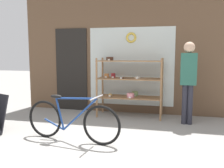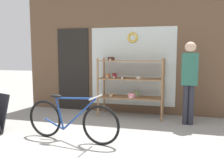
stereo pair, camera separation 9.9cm
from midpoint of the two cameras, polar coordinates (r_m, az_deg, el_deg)
name	(u,v)px [view 1 (the left image)]	position (r m, az deg, el deg)	size (l,w,h in m)	color
ground_plane	(86,156)	(3.80, -6.67, -15.99)	(30.00, 30.00, 0.00)	gray
storefront_facade	(122,51)	(6.21, 1.79, 7.65)	(5.17, 0.13, 3.16)	brown
display_case	(128,81)	(5.80, 3.30, 0.72)	(1.50, 0.55, 1.39)	#8E6642
bicycle	(71,120)	(4.31, -9.90, -8.21)	(1.74, 0.46, 0.79)	black
pedestrian	(188,76)	(5.35, 16.53, 1.77)	(0.32, 0.22, 1.71)	#282833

